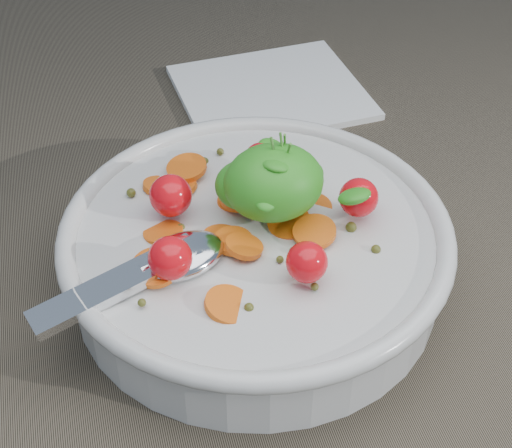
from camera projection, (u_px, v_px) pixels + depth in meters
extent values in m
plane|color=brown|center=(254.00, 257.00, 0.53)|extent=(6.00, 6.00, 0.00)
cylinder|color=silver|center=(256.00, 257.00, 0.50)|extent=(0.23, 0.23, 0.04)
torus|color=silver|center=(256.00, 231.00, 0.48)|extent=(0.25, 0.25, 0.01)
cylinder|color=silver|center=(256.00, 279.00, 0.51)|extent=(0.12, 0.12, 0.01)
cylinder|color=brown|center=(256.00, 257.00, 0.50)|extent=(0.21, 0.21, 0.03)
cylinder|color=orange|center=(288.00, 215.00, 0.50)|extent=(0.03, 0.03, 0.01)
cylinder|color=orange|center=(176.00, 188.00, 0.52)|extent=(0.03, 0.03, 0.01)
cylinder|color=orange|center=(233.00, 241.00, 0.47)|extent=(0.03, 0.03, 0.01)
cylinder|color=orange|center=(221.00, 237.00, 0.48)|extent=(0.03, 0.03, 0.01)
cylinder|color=orange|center=(234.00, 203.00, 0.51)|extent=(0.03, 0.03, 0.01)
cylinder|color=orange|center=(244.00, 246.00, 0.47)|extent=(0.03, 0.03, 0.01)
cylinder|color=orange|center=(314.00, 232.00, 0.48)|extent=(0.04, 0.04, 0.01)
cylinder|color=orange|center=(161.00, 187.00, 0.52)|extent=(0.03, 0.04, 0.01)
cylinder|color=orange|center=(241.00, 200.00, 0.50)|extent=(0.04, 0.04, 0.01)
cylinder|color=orange|center=(289.00, 223.00, 0.49)|extent=(0.03, 0.03, 0.01)
cylinder|color=orange|center=(258.00, 183.00, 0.52)|extent=(0.03, 0.03, 0.01)
cylinder|color=orange|center=(313.00, 210.00, 0.50)|extent=(0.03, 0.03, 0.01)
cylinder|color=orange|center=(163.00, 233.00, 0.48)|extent=(0.03, 0.03, 0.01)
cylinder|color=orange|center=(187.00, 168.00, 0.52)|extent=(0.03, 0.03, 0.01)
cylinder|color=orange|center=(229.00, 305.00, 0.44)|extent=(0.04, 0.04, 0.01)
cylinder|color=orange|center=(155.00, 267.00, 0.45)|extent=(0.04, 0.04, 0.01)
sphere|color=#4A4B19|center=(249.00, 308.00, 0.44)|extent=(0.01, 0.01, 0.01)
sphere|color=#4A4B19|center=(204.00, 162.00, 0.54)|extent=(0.01, 0.01, 0.01)
sphere|color=#4A4B19|center=(220.00, 152.00, 0.54)|extent=(0.01, 0.01, 0.01)
sphere|color=#4A4B19|center=(232.00, 208.00, 0.50)|extent=(0.01, 0.01, 0.01)
sphere|color=#4A4B19|center=(351.00, 227.00, 0.48)|extent=(0.01, 0.01, 0.01)
sphere|color=#4A4B19|center=(306.00, 183.00, 0.52)|extent=(0.01, 0.01, 0.01)
sphere|color=#4A4B19|center=(293.00, 251.00, 0.47)|extent=(0.01, 0.01, 0.01)
sphere|color=#4A4B19|center=(187.00, 175.00, 0.52)|extent=(0.01, 0.01, 0.01)
sphere|color=#4A4B19|center=(249.00, 185.00, 0.52)|extent=(0.01, 0.01, 0.01)
sphere|color=#4A4B19|center=(280.00, 260.00, 0.46)|extent=(0.00, 0.00, 0.00)
sphere|color=#4A4B19|center=(315.00, 287.00, 0.44)|extent=(0.00, 0.00, 0.00)
sphere|color=#4A4B19|center=(376.00, 250.00, 0.47)|extent=(0.01, 0.01, 0.01)
sphere|color=#4A4B19|center=(181.00, 228.00, 0.49)|extent=(0.01, 0.01, 0.01)
sphere|color=#4A4B19|center=(131.00, 193.00, 0.51)|extent=(0.01, 0.01, 0.01)
sphere|color=#4A4B19|center=(142.00, 303.00, 0.43)|extent=(0.00, 0.00, 0.00)
sphere|color=red|center=(359.00, 197.00, 0.48)|extent=(0.02, 0.02, 0.02)
sphere|color=red|center=(262.00, 161.00, 0.51)|extent=(0.02, 0.02, 0.02)
sphere|color=red|center=(171.00, 196.00, 0.48)|extent=(0.03, 0.03, 0.03)
sphere|color=red|center=(170.00, 258.00, 0.44)|extent=(0.03, 0.03, 0.03)
sphere|color=red|center=(307.00, 262.00, 0.44)|extent=(0.02, 0.02, 0.02)
ellipsoid|color=#329521|center=(274.00, 182.00, 0.47)|extent=(0.06, 0.05, 0.05)
ellipsoid|color=#329521|center=(244.00, 185.00, 0.48)|extent=(0.04, 0.04, 0.03)
ellipsoid|color=#329521|center=(279.00, 162.00, 0.47)|extent=(0.02, 0.02, 0.02)
ellipsoid|color=#329521|center=(274.00, 172.00, 0.47)|extent=(0.02, 0.02, 0.02)
ellipsoid|color=#329521|center=(299.00, 168.00, 0.47)|extent=(0.02, 0.02, 0.01)
ellipsoid|color=#329521|center=(255.00, 178.00, 0.47)|extent=(0.03, 0.02, 0.01)
ellipsoid|color=#329521|center=(287.00, 171.00, 0.47)|extent=(0.02, 0.02, 0.01)
ellipsoid|color=#329521|center=(266.00, 203.00, 0.46)|extent=(0.02, 0.02, 0.01)
ellipsoid|color=#329521|center=(279.00, 163.00, 0.47)|extent=(0.02, 0.02, 0.01)
ellipsoid|color=#329521|center=(268.00, 167.00, 0.48)|extent=(0.02, 0.02, 0.01)
ellipsoid|color=#329521|center=(354.00, 196.00, 0.47)|extent=(0.03, 0.03, 0.02)
ellipsoid|color=#329521|center=(276.00, 165.00, 0.46)|extent=(0.02, 0.02, 0.01)
ellipsoid|color=#329521|center=(290.00, 170.00, 0.48)|extent=(0.03, 0.03, 0.03)
ellipsoid|color=#329521|center=(267.00, 166.00, 0.48)|extent=(0.02, 0.02, 0.01)
ellipsoid|color=#329521|center=(289.00, 164.00, 0.47)|extent=(0.02, 0.02, 0.01)
ellipsoid|color=#329521|center=(315.00, 173.00, 0.48)|extent=(0.02, 0.02, 0.02)
ellipsoid|color=#329521|center=(273.00, 152.00, 0.51)|extent=(0.03, 0.03, 0.02)
ellipsoid|color=#329521|center=(283.00, 167.00, 0.48)|extent=(0.02, 0.02, 0.02)
ellipsoid|color=#329521|center=(269.00, 165.00, 0.46)|extent=(0.02, 0.02, 0.02)
ellipsoid|color=#329521|center=(292.00, 175.00, 0.48)|extent=(0.02, 0.02, 0.01)
ellipsoid|color=#329521|center=(259.00, 174.00, 0.48)|extent=(0.03, 0.03, 0.02)
ellipsoid|color=#329521|center=(285.00, 171.00, 0.47)|extent=(0.02, 0.02, 0.01)
cylinder|color=#4C8C33|center=(277.00, 168.00, 0.47)|extent=(0.01, 0.01, 0.04)
cylinder|color=#4C8C33|center=(285.00, 154.00, 0.48)|extent=(0.01, 0.01, 0.04)
cylinder|color=#4C8C33|center=(284.00, 162.00, 0.47)|extent=(0.01, 0.01, 0.04)
cylinder|color=#4C8C33|center=(285.00, 164.00, 0.47)|extent=(0.00, 0.01, 0.04)
ellipsoid|color=silver|center=(182.00, 256.00, 0.46)|extent=(0.06, 0.05, 0.02)
cube|color=silver|center=(116.00, 285.00, 0.44)|extent=(0.10, 0.05, 0.02)
cylinder|color=silver|center=(156.00, 266.00, 0.45)|extent=(0.02, 0.01, 0.01)
cube|color=white|center=(271.00, 92.00, 0.69)|extent=(0.16, 0.15, 0.01)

